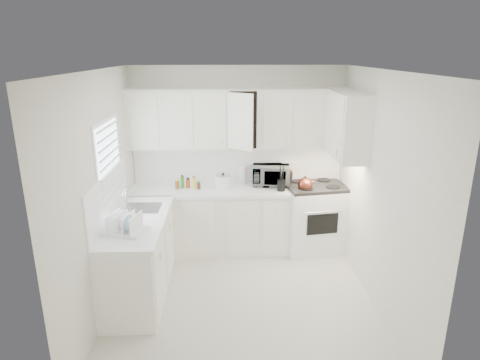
{
  "coord_description": "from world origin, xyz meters",
  "views": [
    {
      "loc": [
        -0.16,
        -4.24,
        2.79
      ],
      "look_at": [
        0.0,
        0.7,
        1.25
      ],
      "focal_mm": 31.25,
      "sensor_mm": 36.0,
      "label": 1
    }
  ],
  "objects_px": {
    "microwave": "(271,173)",
    "tea_kettle": "(305,183)",
    "dish_rack": "(124,222)",
    "utensil_crock": "(281,178)",
    "stove": "(314,208)",
    "rice_cooker": "(223,180)"
  },
  "relations": [
    {
      "from": "rice_cooker",
      "to": "utensil_crock",
      "type": "height_order",
      "value": "utensil_crock"
    },
    {
      "from": "microwave",
      "to": "rice_cooker",
      "type": "xyz_separation_m",
      "value": [
        -0.68,
        -0.13,
        -0.06
      ]
    },
    {
      "from": "dish_rack",
      "to": "microwave",
      "type": "bearing_deg",
      "value": 57.22
    },
    {
      "from": "tea_kettle",
      "to": "stove",
      "type": "bearing_deg",
      "value": 52.19
    },
    {
      "from": "microwave",
      "to": "tea_kettle",
      "type": "bearing_deg",
      "value": -27.16
    },
    {
      "from": "microwave",
      "to": "rice_cooker",
      "type": "distance_m",
      "value": 0.69
    },
    {
      "from": "stove",
      "to": "tea_kettle",
      "type": "distance_m",
      "value": 0.49
    },
    {
      "from": "stove",
      "to": "rice_cooker",
      "type": "bearing_deg",
      "value": 171.7
    },
    {
      "from": "tea_kettle",
      "to": "microwave",
      "type": "xyz_separation_m",
      "value": [
        -0.44,
        0.28,
        0.07
      ]
    },
    {
      "from": "utensil_crock",
      "to": "stove",
      "type": "bearing_deg",
      "value": 16.86
    },
    {
      "from": "tea_kettle",
      "to": "utensil_crock",
      "type": "relative_size",
      "value": 0.68
    },
    {
      "from": "stove",
      "to": "dish_rack",
      "type": "distance_m",
      "value": 2.78
    },
    {
      "from": "stove",
      "to": "utensil_crock",
      "type": "bearing_deg",
      "value": -171.96
    },
    {
      "from": "rice_cooker",
      "to": "dish_rack",
      "type": "distance_m",
      "value": 1.78
    },
    {
      "from": "stove",
      "to": "utensil_crock",
      "type": "xyz_separation_m",
      "value": [
        -0.5,
        -0.15,
        0.5
      ]
    },
    {
      "from": "tea_kettle",
      "to": "dish_rack",
      "type": "bearing_deg",
      "value": -138.39
    },
    {
      "from": "stove",
      "to": "utensil_crock",
      "type": "relative_size",
      "value": 3.47
    },
    {
      "from": "rice_cooker",
      "to": "dish_rack",
      "type": "bearing_deg",
      "value": -126.34
    },
    {
      "from": "tea_kettle",
      "to": "dish_rack",
      "type": "height_order",
      "value": "dish_rack"
    },
    {
      "from": "stove",
      "to": "tea_kettle",
      "type": "height_order",
      "value": "stove"
    },
    {
      "from": "rice_cooker",
      "to": "tea_kettle",
      "type": "bearing_deg",
      "value": -8.27
    },
    {
      "from": "microwave",
      "to": "dish_rack",
      "type": "height_order",
      "value": "microwave"
    }
  ]
}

